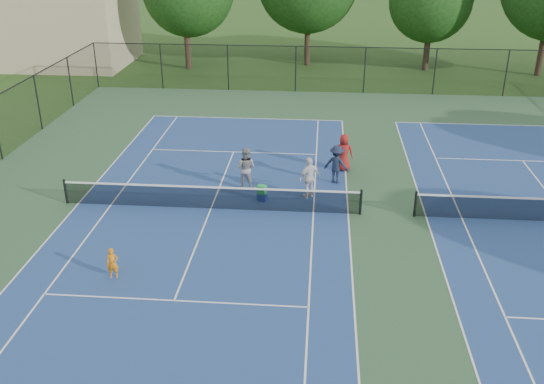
# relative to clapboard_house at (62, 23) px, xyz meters

# --- Properties ---
(ground) EXTENTS (140.00, 140.00, 0.00)m
(ground) POSITION_rel_clapboard_house_xyz_m (23.00, -25.00, -3.09)
(ground) COLOR #234716
(ground) RESTS_ON ground
(court_pad) EXTENTS (36.00, 36.00, 0.01)m
(court_pad) POSITION_rel_clapboard_house_xyz_m (23.00, -25.00, -3.09)
(court_pad) COLOR #2E5236
(court_pad) RESTS_ON ground
(tennis_court_left) EXTENTS (12.00, 23.83, 1.07)m
(tennis_court_left) POSITION_rel_clapboard_house_xyz_m (16.00, -25.00, -2.99)
(tennis_court_left) COLOR navy
(tennis_court_left) RESTS_ON ground
(perimeter_fence) EXTENTS (36.08, 36.08, 3.02)m
(perimeter_fence) POSITION_rel_clapboard_house_xyz_m (23.00, -25.00, -1.49)
(perimeter_fence) COLOR black
(perimeter_fence) RESTS_ON ground
(clapboard_house) EXTENTS (10.80, 8.10, 7.65)m
(clapboard_house) POSITION_rel_clapboard_house_xyz_m (0.00, 0.00, 0.00)
(clapboard_house) COLOR tan
(clapboard_house) RESTS_ON ground
(child_player) EXTENTS (0.42, 0.31, 1.05)m
(child_player) POSITION_rel_clapboard_house_xyz_m (13.74, -30.24, -2.57)
(child_player) COLOR orange
(child_player) RESTS_ON ground
(instructor) EXTENTS (1.02, 0.86, 1.85)m
(instructor) POSITION_rel_clapboard_house_xyz_m (17.15, -22.83, -2.17)
(instructor) COLOR gray
(instructor) RESTS_ON ground
(bystander_a) EXTENTS (1.08, 0.99, 1.78)m
(bystander_a) POSITION_rel_clapboard_house_xyz_m (19.89, -23.55, -2.20)
(bystander_a) COLOR silver
(bystander_a) RESTS_ON ground
(bystander_b) EXTENTS (1.26, 0.97, 1.72)m
(bystander_b) POSITION_rel_clapboard_house_xyz_m (21.02, -21.93, -2.23)
(bystander_b) COLOR #1A2339
(bystander_b) RESTS_ON ground
(bystander_c) EXTENTS (0.86, 0.57, 1.73)m
(bystander_c) POSITION_rel_clapboard_house_xyz_m (21.37, -20.48, -2.23)
(bystander_c) COLOR maroon
(bystander_c) RESTS_ON ground
(ball_crate) EXTENTS (0.43, 0.37, 0.32)m
(ball_crate) POSITION_rel_clapboard_house_xyz_m (17.96, -24.06, -2.93)
(ball_crate) COLOR #153695
(ball_crate) RESTS_ON ground
(ball_hopper) EXTENTS (0.41, 0.38, 0.36)m
(ball_hopper) POSITION_rel_clapboard_house_xyz_m (17.96, -24.06, -2.59)
(ball_hopper) COLOR green
(ball_hopper) RESTS_ON ball_crate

